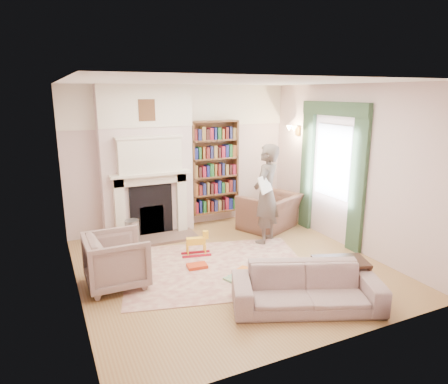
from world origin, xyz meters
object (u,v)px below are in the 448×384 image
armchair_left (117,260)px  coffee_table (340,275)px  man_reading (266,194)px  rocking_horse (196,244)px  armchair_reading (269,212)px  sofa (307,288)px  paraffin_heater (133,235)px  bookcase (214,167)px

armchair_left → coffee_table: size_ratio=1.19×
armchair_left → man_reading: man_reading is taller
coffee_table → rocking_horse: 2.38m
armchair_reading → sofa: armchair_reading is taller
sofa → man_reading: 2.41m
paraffin_heater → rocking_horse: (0.90, -0.67, -0.06)m
sofa → coffee_table: (0.68, 0.18, -0.05)m
armchair_reading → man_reading: size_ratio=0.60×
bookcase → armchair_left: bookcase is taller
sofa → bookcase: bearing=107.5°
coffee_table → paraffin_heater: 3.46m
rocking_horse → coffee_table: bearing=-43.3°
armchair_left → man_reading: size_ratio=0.46×
sofa → rocking_horse: size_ratio=3.83×
coffee_table → paraffin_heater: paraffin_heater is taller
armchair_left → man_reading: (2.76, 0.59, 0.52)m
paraffin_heater → sofa: bearing=-60.7°
armchair_left → paraffin_heater: bearing=-22.6°
bookcase → armchair_reading: (0.84, -0.82, -0.82)m
man_reading → paraffin_heater: man_reading is taller
armchair_reading → coffee_table: (-0.47, -2.64, -0.13)m
bookcase → paraffin_heater: size_ratio=3.36×
rocking_horse → paraffin_heater: bearing=155.3°
bookcase → armchair_reading: bookcase is taller
armchair_reading → rocking_horse: (-1.83, -0.68, -0.14)m
man_reading → coffee_table: man_reading is taller
bookcase → armchair_left: size_ratio=2.23×
sofa → man_reading: bearing=94.8°
man_reading → paraffin_heater: 2.44m
armchair_reading → armchair_left: bearing=-5.0°
bookcase → coffee_table: bearing=-84.0°
bookcase → sofa: size_ratio=1.00×
armchair_left → rocking_horse: size_ratio=1.72×
coffee_table → sofa: bearing=-146.3°
man_reading → paraffin_heater: size_ratio=3.26×
bookcase → rocking_horse: bearing=-123.5°
man_reading → rocking_horse: size_ratio=3.71×
sofa → paraffin_heater: size_ratio=3.37×
armchair_left → sofa: armchair_left is taller
armchair_reading → paraffin_heater: (-2.73, -0.01, -0.08)m
bookcase → armchair_left: (-2.37, -2.01, -0.80)m
sofa → paraffin_heater: paraffin_heater is taller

